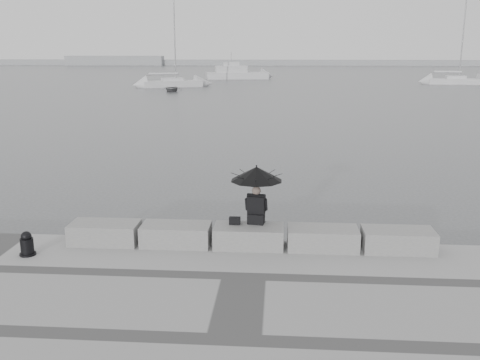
# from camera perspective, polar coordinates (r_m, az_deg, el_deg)

# --- Properties ---
(ground) EXTENTS (360.00, 360.00, 0.00)m
(ground) POSITION_cam_1_polar(r_m,az_deg,el_deg) (13.12, 1.04, -8.46)
(ground) COLOR #434547
(ground) RESTS_ON ground
(stone_block_far_left) EXTENTS (1.60, 0.80, 0.50)m
(stone_block_far_left) POSITION_cam_1_polar(r_m,az_deg,el_deg) (13.06, -14.20, -5.49)
(stone_block_far_left) COLOR slate
(stone_block_far_left) RESTS_ON promenade
(stone_block_left) EXTENTS (1.60, 0.80, 0.50)m
(stone_block_left) POSITION_cam_1_polar(r_m,az_deg,el_deg) (12.64, -6.82, -5.82)
(stone_block_left) COLOR slate
(stone_block_left) RESTS_ON promenade
(stone_block_centre) EXTENTS (1.60, 0.80, 0.50)m
(stone_block_centre) POSITION_cam_1_polar(r_m,az_deg,el_deg) (12.43, 0.93, -6.05)
(stone_block_centre) COLOR slate
(stone_block_centre) RESTS_ON promenade
(stone_block_right) EXTENTS (1.60, 0.80, 0.50)m
(stone_block_right) POSITION_cam_1_polar(r_m,az_deg,el_deg) (12.46, 8.81, -6.18)
(stone_block_right) COLOR slate
(stone_block_right) RESTS_ON promenade
(stone_block_far_right) EXTENTS (1.60, 0.80, 0.50)m
(stone_block_far_right) POSITION_cam_1_polar(r_m,az_deg,el_deg) (12.71, 16.51, -6.19)
(stone_block_far_right) COLOR slate
(stone_block_far_right) RESTS_ON promenade
(seated_person) EXTENTS (1.22, 1.22, 1.39)m
(seated_person) POSITION_cam_1_polar(r_m,az_deg,el_deg) (12.30, 1.76, -0.10)
(seated_person) COLOR black
(seated_person) RESTS_ON stone_block_centre
(bag) EXTENTS (0.26, 0.15, 0.17)m
(bag) POSITION_cam_1_polar(r_m,az_deg,el_deg) (12.47, -0.57, -4.37)
(bag) COLOR black
(bag) RESTS_ON stone_block_centre
(mooring_bollard) EXTENTS (0.36, 0.36, 0.56)m
(mooring_bollard) POSITION_cam_1_polar(r_m,az_deg,el_deg) (12.84, -21.76, -6.50)
(mooring_bollard) COLOR black
(mooring_bollard) RESTS_ON promenade
(distant_landmass) EXTENTS (180.00, 8.00, 2.80)m
(distant_landmass) POSITION_cam_1_polar(r_m,az_deg,el_deg) (166.92, 1.23, 12.45)
(distant_landmass) COLOR #939597
(distant_landmass) RESTS_ON ground
(sailboat_left) EXTENTS (8.08, 5.31, 12.90)m
(sailboat_left) POSITION_cam_1_polar(r_m,az_deg,el_deg) (72.85, -7.23, 10.24)
(sailboat_left) COLOR silver
(sailboat_left) RESTS_ON ground
(sailboat_right) EXTENTS (7.69, 2.90, 12.90)m
(sailboat_right) POSITION_cam_1_polar(r_m,az_deg,el_deg) (83.73, 21.98, 9.82)
(sailboat_right) COLOR silver
(sailboat_right) RESTS_ON ground
(motor_cruiser) EXTENTS (10.66, 4.90, 4.50)m
(motor_cruiser) POSITION_cam_1_polar(r_m,az_deg,el_deg) (91.20, -0.29, 11.28)
(motor_cruiser) COLOR silver
(motor_cruiser) RESTS_ON ground
(dinghy) EXTENTS (3.62, 1.85, 0.59)m
(dinghy) POSITION_cam_1_polar(r_m,az_deg,el_deg) (65.23, -7.31, 9.62)
(dinghy) COLOR slate
(dinghy) RESTS_ON ground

